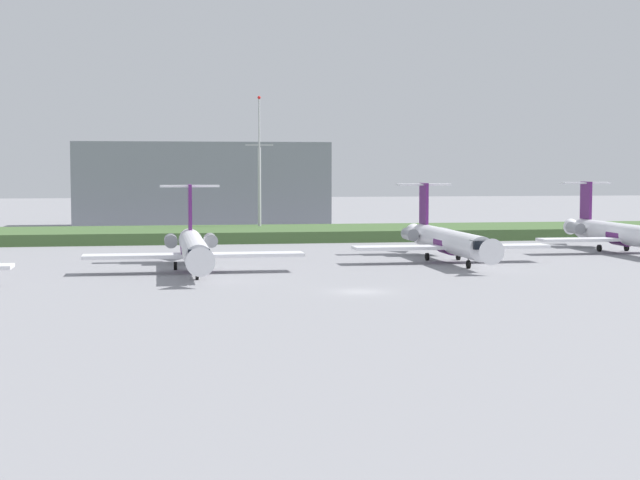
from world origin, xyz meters
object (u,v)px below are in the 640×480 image
object	(u,v)px
regional_jet_fourth	(447,240)
regional_jet_fifth	(620,233)
regional_jet_third	(194,247)
antenna_mast	(259,178)

from	to	relation	value
regional_jet_fourth	regional_jet_fifth	xyz separation A→B (m)	(25.58, 8.62, 0.00)
regional_jet_third	antenna_mast	size ratio (longest dim) A/B	1.40
regional_jet_fourth	antenna_mast	distance (m)	49.34
regional_jet_third	regional_jet_fourth	distance (m)	30.18
antenna_mast	regional_jet_fifth	bearing A→B (deg)	-40.98
regional_jet_fourth	antenna_mast	bearing A→B (deg)	110.57
regional_jet_third	regional_jet_fifth	distance (m)	57.08
regional_jet_fifth	antenna_mast	xyz separation A→B (m)	(-42.77, 37.15, 6.68)
regional_jet_third	regional_jet_fourth	xyz separation A→B (m)	(29.54, 6.19, 0.00)
antenna_mast	regional_jet_third	bearing A→B (deg)	-103.38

